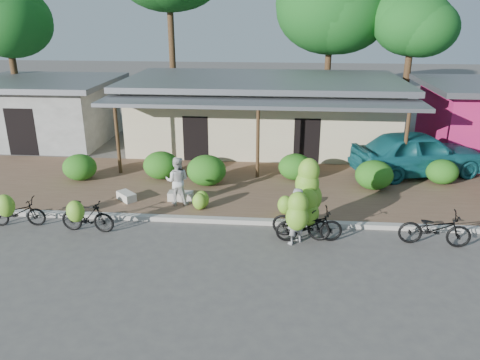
% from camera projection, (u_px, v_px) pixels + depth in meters
% --- Properties ---
extents(ground, '(100.00, 100.00, 0.00)m').
position_uv_depth(ground, '(246.00, 254.00, 12.99)').
color(ground, '#524F4C').
rests_on(ground, ground).
extents(sidewalk, '(60.00, 6.00, 0.12)m').
position_uv_depth(sidewalk, '(256.00, 188.00, 17.65)').
color(sidewalk, brown).
rests_on(sidewalk, ground).
extents(curb, '(60.00, 0.25, 0.15)m').
position_uv_depth(curb, '(251.00, 221.00, 14.84)').
color(curb, '#A8A399').
rests_on(curb, ground).
extents(shop_main, '(13.00, 8.50, 3.35)m').
position_uv_depth(shop_main, '(263.00, 112.00, 22.63)').
color(shop_main, beige).
rests_on(shop_main, ground).
extents(shop_grey, '(7.00, 6.00, 3.15)m').
position_uv_depth(shop_grey, '(46.00, 110.00, 23.62)').
color(shop_grey, '#A7A6A1').
rests_on(shop_grey, ground).
extents(tree_back_left, '(4.79, 4.63, 7.73)m').
position_uv_depth(tree_back_left, '(3.00, 19.00, 24.33)').
color(tree_back_left, brown).
rests_on(tree_back_left, ground).
extents(tree_center_right, '(6.17, 6.13, 8.86)m').
position_uv_depth(tree_center_right, '(328.00, 7.00, 26.03)').
color(tree_center_right, brown).
rests_on(tree_center_right, ground).
extents(tree_near_right, '(4.26, 4.06, 7.39)m').
position_uv_depth(tree_near_right, '(409.00, 22.00, 24.08)').
color(tree_near_right, brown).
rests_on(tree_near_right, ground).
extents(hedge_0, '(1.31, 1.18, 1.02)m').
position_uv_depth(hedge_0, '(80.00, 167.00, 18.17)').
color(hedge_0, '#1E5F15').
rests_on(hedge_0, sidewalk).
extents(hedge_1, '(1.40, 1.26, 1.09)m').
position_uv_depth(hedge_1, '(161.00, 165.00, 18.30)').
color(hedge_1, '#1E5F15').
rests_on(hedge_1, sidewalk).
extents(hedge_2, '(1.48, 1.34, 1.16)m').
position_uv_depth(hedge_2, '(206.00, 170.00, 17.61)').
color(hedge_2, '#1E5F15').
rests_on(hedge_2, sidewalk).
extents(hedge_3, '(1.32, 1.18, 1.03)m').
position_uv_depth(hedge_3, '(295.00, 167.00, 18.21)').
color(hedge_3, '#1E5F15').
rests_on(hedge_3, sidewalk).
extents(hedge_4, '(1.39, 1.25, 1.09)m').
position_uv_depth(hedge_4, '(374.00, 175.00, 17.23)').
color(hedge_4, '#1E5F15').
rests_on(hedge_4, sidewalk).
extents(hedge_5, '(1.21, 1.09, 0.94)m').
position_uv_depth(hedge_5, '(442.00, 172.00, 17.78)').
color(hedge_5, '#1E5F15').
rests_on(hedge_5, sidewalk).
extents(bike_far_left, '(1.78, 1.28, 1.30)m').
position_uv_depth(bike_far_left, '(16.00, 211.00, 14.45)').
color(bike_far_left, black).
rests_on(bike_far_left, ground).
extents(bike_left, '(1.69, 1.15, 1.28)m').
position_uv_depth(bike_left, '(85.00, 216.00, 14.05)').
color(bike_left, black).
rests_on(bike_left, ground).
extents(bike_center, '(1.99, 1.30, 2.37)m').
position_uv_depth(bike_center, '(308.00, 208.00, 13.70)').
color(bike_center, black).
rests_on(bike_center, ground).
extents(bike_right, '(1.81, 1.35, 1.70)m').
position_uv_depth(bike_right, '(300.00, 218.00, 13.48)').
color(bike_right, black).
rests_on(bike_right, ground).
extents(bike_far_right, '(2.05, 0.90, 1.04)m').
position_uv_depth(bike_far_right, '(435.00, 229.00, 13.34)').
color(bike_far_right, black).
rests_on(bike_far_right, ground).
extents(loose_banana_a, '(0.47, 0.40, 0.58)m').
position_uv_depth(loose_banana_a, '(199.00, 201.00, 15.51)').
color(loose_banana_a, '#82CC33').
rests_on(loose_banana_a, sidewalk).
extents(loose_banana_b, '(0.49, 0.42, 0.61)m').
position_uv_depth(loose_banana_b, '(202.00, 199.00, 15.63)').
color(loose_banana_b, '#82CC33').
rests_on(loose_banana_b, sidewalk).
extents(loose_banana_c, '(0.50, 0.43, 0.63)m').
position_uv_depth(loose_banana_c, '(285.00, 205.00, 15.18)').
color(loose_banana_c, '#82CC33').
rests_on(loose_banana_c, sidewalk).
extents(sack_near, '(0.85, 0.40, 0.30)m').
position_uv_depth(sack_near, '(181.00, 196.00, 16.33)').
color(sack_near, beige).
rests_on(sack_near, sidewalk).
extents(sack_far, '(0.81, 0.79, 0.28)m').
position_uv_depth(sack_far, '(126.00, 196.00, 16.34)').
color(sack_far, beige).
rests_on(sack_far, sidewalk).
extents(vendor, '(0.74, 0.73, 1.71)m').
position_uv_depth(vendor, '(296.00, 216.00, 13.33)').
color(vendor, gray).
rests_on(vendor, ground).
extents(bystander, '(0.82, 0.64, 1.67)m').
position_uv_depth(bystander, '(177.00, 181.00, 15.80)').
color(bystander, silver).
rests_on(bystander, sidewalk).
extents(teal_van, '(5.64, 3.48, 1.79)m').
position_uv_depth(teal_van, '(418.00, 153.00, 18.66)').
color(teal_van, '#165E66').
rests_on(teal_van, sidewalk).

